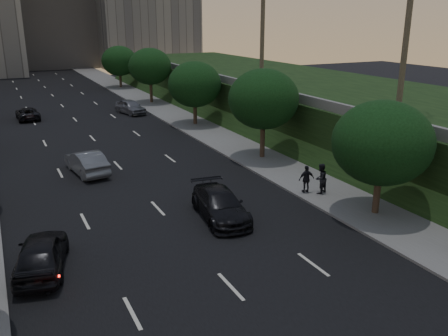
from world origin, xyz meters
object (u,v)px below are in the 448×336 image
sedan_mid_left (87,162)px  pedestrian_c (306,179)px  sedan_near_right (220,205)px  pedestrian_b (321,178)px  sedan_near_left (41,254)px  sedan_far_right (130,107)px  sedan_far_left (28,114)px

sedan_mid_left → pedestrian_c: bearing=130.2°
sedan_mid_left → sedan_near_right: (4.89, -10.84, -0.04)m
pedestrian_b → pedestrian_c: size_ratio=1.09×
sedan_near_left → pedestrian_b: bearing=-159.4°
sedan_near_right → sedan_far_right: size_ratio=1.14×
sedan_near_left → sedan_far_left: bearing=-80.5°
sedan_mid_left → sedan_far_left: bearing=-92.2°
sedan_far_left → pedestrian_b: bearing=112.0°
sedan_far_left → sedan_far_right: (10.50, -1.70, 0.15)m
sedan_near_right → sedan_far_right: (3.54, 30.21, 0.03)m
sedan_mid_left → sedan_near_right: sedan_mid_left is taller
sedan_far_left → sedan_near_right: bearing=100.6°
sedan_mid_left → sedan_near_left: bearing=63.5°
pedestrian_b → pedestrian_c: 0.83m
sedan_near_left → pedestrian_b: pedestrian_b is taller
sedan_near_left → sedan_near_right: (9.11, 1.67, -0.04)m
sedan_far_left → sedan_far_right: sedan_far_right is taller
sedan_near_left → pedestrian_c: 15.49m
sedan_mid_left → sedan_far_right: (8.43, 19.37, -0.01)m
sedan_far_left → pedestrian_b: pedestrian_b is taller
sedan_mid_left → pedestrian_b: 15.70m
sedan_mid_left → sedan_far_left: (-2.07, 21.07, -0.17)m
pedestrian_b → sedan_mid_left: bearing=-59.7°
sedan_mid_left → pedestrian_b: bearing=130.6°
sedan_near_left → pedestrian_b: (15.95, 2.09, 0.26)m
pedestrian_b → sedan_far_right: bearing=-101.8°
sedan_mid_left → sedan_near_right: size_ratio=0.93×
sedan_near_right → pedestrian_b: 6.87m
sedan_mid_left → pedestrian_c: pedestrian_c is taller
pedestrian_c → sedan_far_right: bearing=-76.0°
sedan_near_left → pedestrian_c: bearing=-157.3°
sedan_mid_left → sedan_far_right: 21.13m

